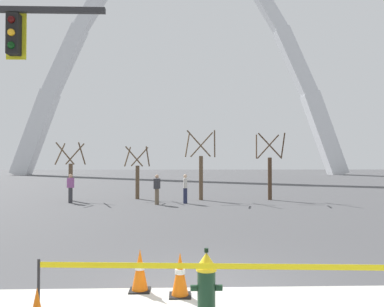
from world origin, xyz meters
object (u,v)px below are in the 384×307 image
object	(u,v)px
traffic_cone_by_hydrant	(180,275)
monument_arch	(181,64)
fire_hydrant	(206,285)
traffic_cone_curb_edge	(140,271)
pedestrian_standing_center	(157,189)
pedestrian_walking_right	(185,188)
pedestrian_walking_left	(71,188)

from	to	relation	value
traffic_cone_by_hydrant	monument_arch	xyz separation A→B (m)	(0.36, 65.78, 20.31)
fire_hydrant	traffic_cone_curb_edge	world-z (taller)	fire_hydrant
monument_arch	traffic_cone_curb_edge	bearing A→B (deg)	-90.92
fire_hydrant	monument_arch	size ratio (longest dim) A/B	0.02
traffic_cone_by_hydrant	traffic_cone_curb_edge	size ratio (longest dim) A/B	1.00
fire_hydrant	traffic_cone_curb_edge	xyz separation A→B (m)	(-1.07, 1.16, -0.11)
pedestrian_standing_center	pedestrian_walking_right	size ratio (longest dim) A/B	1.00
monument_arch	pedestrian_standing_center	bearing A→B (deg)	-91.74
traffic_cone_by_hydrant	monument_arch	size ratio (longest dim) A/B	0.01
fire_hydrant	monument_arch	distance (m)	69.66
pedestrian_walking_right	traffic_cone_curb_edge	bearing A→B (deg)	-93.94
monument_arch	pedestrian_walking_left	xyz separation A→B (m)	(-6.40, -50.46, -19.85)
pedestrian_walking_left	pedestrian_walking_right	bearing A→B (deg)	-4.50
fire_hydrant	pedestrian_walking_right	world-z (taller)	pedestrian_walking_right
traffic_cone_by_hydrant	pedestrian_walking_left	xyz separation A→B (m)	(-6.04, 15.32, 0.46)
traffic_cone_by_hydrant	pedestrian_walking_left	bearing A→B (deg)	111.50
traffic_cone_curb_edge	pedestrian_walking_right	world-z (taller)	pedestrian_walking_right
traffic_cone_by_hydrant	pedestrian_walking_left	size ratio (longest dim) A/B	0.46
fire_hydrant	traffic_cone_by_hydrant	bearing A→B (deg)	113.14
traffic_cone_curb_edge	pedestrian_walking_left	xyz separation A→B (m)	(-5.34, 15.04, 0.46)
fire_hydrant	pedestrian_walking_left	world-z (taller)	pedestrian_walking_left
traffic_cone_curb_edge	pedestrian_walking_right	xyz separation A→B (m)	(1.00, 14.54, 0.46)
pedestrian_walking_left	pedestrian_walking_right	world-z (taller)	same
fire_hydrant	pedestrian_standing_center	distance (m)	15.29
traffic_cone_curb_edge	pedestrian_walking_right	distance (m)	14.59
traffic_cone_curb_edge	pedestrian_standing_center	xyz separation A→B (m)	(-0.51, 14.04, 0.46)
monument_arch	pedestrian_standing_center	xyz separation A→B (m)	(-1.57, -51.46, -19.85)
traffic_cone_by_hydrant	pedestrian_standing_center	distance (m)	14.38
fire_hydrant	pedestrian_standing_center	xyz separation A→B (m)	(-1.58, 15.21, 0.35)
traffic_cone_curb_edge	pedestrian_standing_center	size ratio (longest dim) A/B	0.46
pedestrian_walking_left	traffic_cone_by_hydrant	bearing A→B (deg)	-68.50
pedestrian_standing_center	pedestrian_walking_right	distance (m)	1.60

